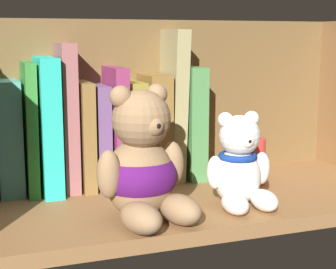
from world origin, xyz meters
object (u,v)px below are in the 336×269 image
(book_3, at_px, (29,127))
(book_4, at_px, (47,124))
(book_7, at_px, (98,135))
(book_5, at_px, (66,117))
(book_11, at_px, (172,105))
(book_12, at_px, (189,122))
(book_8, at_px, (114,126))
(teddy_bear_larger, at_px, (142,167))
(pillar_candle, at_px, (251,161))
(book_6, at_px, (83,134))
(teddy_bear_smaller, at_px, (240,166))
(book_9, at_px, (131,132))
(book_2, at_px, (9,137))
(book_10, at_px, (153,127))

(book_3, bearing_deg, book_4, 0.00)
(book_3, xyz_separation_m, book_7, (0.11, 0.00, -0.02))
(book_5, height_order, book_11, book_11)
(book_12, bearing_deg, book_8, 180.00)
(teddy_bear_larger, bearing_deg, pillar_candle, 25.86)
(book_5, bearing_deg, book_8, 0.00)
(book_3, xyz_separation_m, book_8, (0.13, 0.00, -0.00))
(book_6, bearing_deg, teddy_bear_larger, -77.64)
(book_3, height_order, book_12, book_3)
(book_8, bearing_deg, teddy_bear_larger, -92.98)
(book_5, distance_m, teddy_bear_smaller, 0.28)
(book_5, bearing_deg, teddy_bear_smaller, -40.23)
(book_3, bearing_deg, book_9, 0.00)
(teddy_bear_smaller, relative_size, pillar_candle, 1.78)
(teddy_bear_smaller, bearing_deg, book_3, 146.33)
(book_9, height_order, book_12, book_12)
(book_3, height_order, book_5, book_5)
(book_5, xyz_separation_m, book_8, (0.08, 0.00, -0.02))
(book_4, bearing_deg, book_7, 0.00)
(teddy_bear_smaller, bearing_deg, book_9, 120.59)
(book_2, distance_m, book_8, 0.16)
(book_11, distance_m, teddy_bear_larger, 0.22)
(book_8, xyz_separation_m, pillar_candle, (0.21, -0.08, -0.06))
(book_2, bearing_deg, book_7, 0.00)
(book_5, bearing_deg, book_9, 0.00)
(book_4, bearing_deg, teddy_bear_smaller, -36.52)
(book_4, relative_size, book_10, 1.17)
(book_2, distance_m, book_12, 0.30)
(teddy_bear_larger, bearing_deg, teddy_bear_smaller, 2.79)
(book_12, relative_size, pillar_candle, 2.49)
(book_9, height_order, book_10, book_10)
(book_12, bearing_deg, teddy_bear_larger, -127.09)
(book_11, relative_size, teddy_bear_larger, 1.40)
(book_11, xyz_separation_m, book_12, (0.03, 0.00, -0.03))
(book_2, bearing_deg, book_5, 0.00)
(book_11, height_order, pillar_candle, book_11)
(book_4, bearing_deg, book_3, 180.00)
(book_2, height_order, book_6, book_2)
(book_6, height_order, pillar_candle, book_6)
(book_6, bearing_deg, book_8, 0.00)
(book_11, bearing_deg, pillar_candle, -36.74)
(book_3, distance_m, book_4, 0.03)
(book_3, distance_m, teddy_bear_smaller, 0.33)
(book_8, bearing_deg, book_10, 0.00)
(book_6, height_order, teddy_bear_larger, teddy_bear_larger)
(book_9, bearing_deg, book_11, 0.00)
(book_4, relative_size, teddy_bear_smaller, 1.54)
(book_11, xyz_separation_m, pillar_candle, (0.11, -0.08, -0.09))
(book_5, height_order, book_8, book_5)
(book_4, height_order, teddy_bear_larger, book_4)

